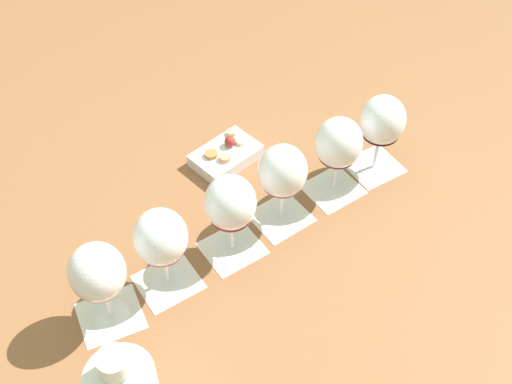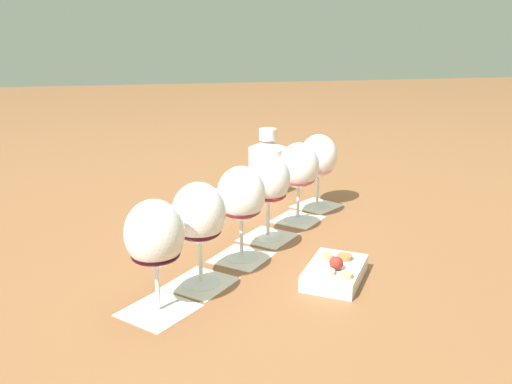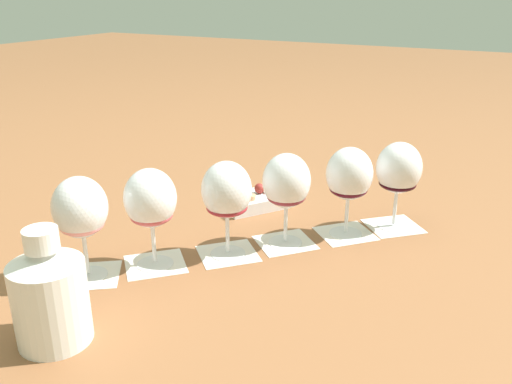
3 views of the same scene
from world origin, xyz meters
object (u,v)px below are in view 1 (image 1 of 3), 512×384
object	(u,v)px
wine_glass_5	(382,123)
wine_glass_2	(230,205)
wine_glass_0	(98,275)
snack_dish	(226,155)
wine_glass_1	(161,240)
wine_glass_3	(282,174)
wine_glass_4	(338,146)

from	to	relation	value
wine_glass_5	wine_glass_2	bearing A→B (deg)	138.03
wine_glass_0	wine_glass_2	bearing A→B (deg)	-43.01
wine_glass_0	snack_dish	bearing A→B (deg)	-14.53
wine_glass_1	wine_glass_3	distance (m)	0.28
wine_glass_0	snack_dish	xyz separation A→B (m)	(0.45, -0.12, -0.11)
wine_glass_2	wine_glass_3	xyz separation A→B (m)	(0.10, -0.08, -0.00)
wine_glass_4	wine_glass_5	xyz separation A→B (m)	(0.09, -0.08, 0.00)
wine_glass_3	wine_glass_4	world-z (taller)	same
wine_glass_3	wine_glass_5	world-z (taller)	same
wine_glass_3	wine_glass_2	bearing A→B (deg)	141.20
wine_glass_1	wine_glass_5	size ratio (longest dim) A/B	1.00
wine_glass_0	snack_dish	world-z (taller)	wine_glass_0
wine_glass_3	snack_dish	bearing A→B (deg)	46.65
wine_glass_0	wine_glass_4	size ratio (longest dim) A/B	1.00
wine_glass_0	snack_dish	distance (m)	0.47
wine_glass_5	snack_dish	size ratio (longest dim) A/B	1.09
wine_glass_5	wine_glass_3	bearing A→B (deg)	136.46
wine_glass_2	wine_glass_4	size ratio (longest dim) A/B	1.00
wine_glass_4	wine_glass_5	bearing A→B (deg)	-43.20
wine_glass_2	snack_dish	bearing A→B (deg)	16.19
wine_glass_0	wine_glass_4	xyz separation A→B (m)	(0.40, -0.37, 0.00)
wine_glass_3	wine_glass_5	size ratio (longest dim) A/B	1.00
wine_glass_2	wine_glass_5	xyz separation A→B (m)	(0.29, -0.26, -0.00)
wine_glass_2	wine_glass_4	xyz separation A→B (m)	(0.20, -0.18, -0.00)
wine_glass_0	wine_glass_1	distance (m)	0.13
snack_dish	wine_glass_5	bearing A→B (deg)	-82.04
wine_glass_4	snack_dish	distance (m)	0.28
wine_glass_1	wine_glass_5	world-z (taller)	same
wine_glass_3	wine_glass_4	distance (m)	0.14
wine_glass_0	wine_glass_4	world-z (taller)	same
wine_glass_2	wine_glass_5	world-z (taller)	same
wine_glass_4	wine_glass_1	bearing A→B (deg)	137.49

